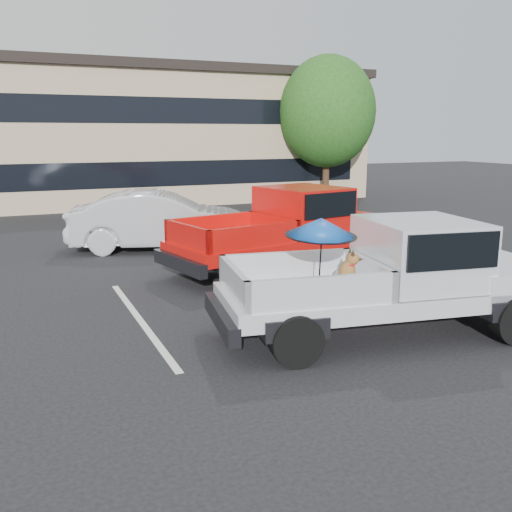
% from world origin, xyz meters
% --- Properties ---
extents(ground, '(90.00, 90.00, 0.00)m').
position_xyz_m(ground, '(0.00, 0.00, 0.00)').
color(ground, black).
rests_on(ground, ground).
extents(stripe_left, '(0.12, 5.00, 0.01)m').
position_xyz_m(stripe_left, '(-3.00, 2.00, 0.00)').
color(stripe_left, silver).
rests_on(stripe_left, ground).
extents(stripe_right, '(0.12, 5.00, 0.01)m').
position_xyz_m(stripe_right, '(3.00, 2.00, 0.00)').
color(stripe_right, silver).
rests_on(stripe_right, ground).
extents(motel_building, '(20.40, 8.40, 6.30)m').
position_xyz_m(motel_building, '(2.00, 20.99, 3.21)').
color(motel_building, tan).
rests_on(motel_building, ground).
extents(tree_right, '(4.46, 4.46, 6.78)m').
position_xyz_m(tree_right, '(9.00, 16.00, 4.21)').
color(tree_right, '#332114').
rests_on(tree_right, ground).
extents(tree_back, '(4.68, 4.68, 7.11)m').
position_xyz_m(tree_back, '(6.00, 24.00, 4.41)').
color(tree_back, '#332114').
rests_on(tree_back, ground).
extents(silver_pickup, '(5.93, 2.85, 2.06)m').
position_xyz_m(silver_pickup, '(0.88, -0.35, 1.05)').
color(silver_pickup, black).
rests_on(silver_pickup, ground).
extents(red_pickup, '(6.25, 3.26, 1.96)m').
position_xyz_m(red_pickup, '(1.48, 4.58, 1.07)').
color(red_pickup, black).
rests_on(red_pickup, ground).
extents(silver_sedan, '(5.33, 3.20, 1.66)m').
position_xyz_m(silver_sedan, '(-1.05, 8.05, 0.83)').
color(silver_sedan, '#ADAFB5').
rests_on(silver_sedan, ground).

